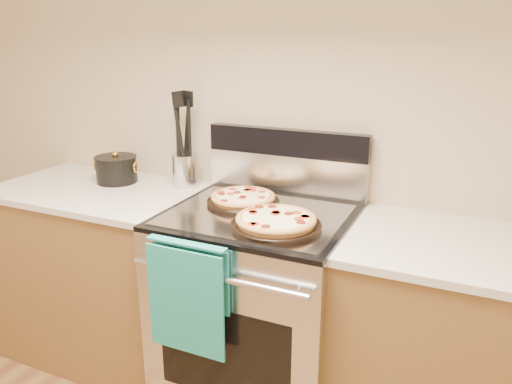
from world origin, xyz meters
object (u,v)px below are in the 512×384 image
at_px(range_body, 259,313).
at_px(pepperoni_pizza_front, 276,222).
at_px(utensil_crock, 185,170).
at_px(pepperoni_pizza_back, 243,199).
at_px(saucepan, 117,170).

height_order(range_body, pepperoni_pizza_front, pepperoni_pizza_front).
distance_m(range_body, utensil_crock, 0.78).
bearing_deg(pepperoni_pizza_back, range_body, -33.36).
height_order(range_body, pepperoni_pizza_back, pepperoni_pizza_back).
xyz_separation_m(utensil_crock, saucepan, (-0.35, -0.09, -0.02)).
xyz_separation_m(pepperoni_pizza_front, saucepan, (-0.99, 0.28, 0.02)).
bearing_deg(pepperoni_pizza_front, saucepan, 163.97).
height_order(pepperoni_pizza_back, pepperoni_pizza_front, pepperoni_pizza_front).
distance_m(pepperoni_pizza_front, saucepan, 1.03).
xyz_separation_m(pepperoni_pizza_back, pepperoni_pizza_front, (0.24, -0.20, 0.00)).
relative_size(pepperoni_pizza_front, utensil_crock, 2.14).
bearing_deg(utensil_crock, pepperoni_pizza_front, -30.36).
bearing_deg(pepperoni_pizza_back, utensil_crock, 156.91).
relative_size(range_body, saucepan, 4.46).
distance_m(pepperoni_pizza_back, saucepan, 0.76).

